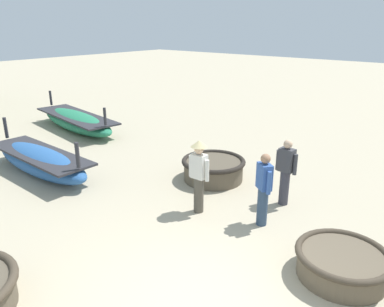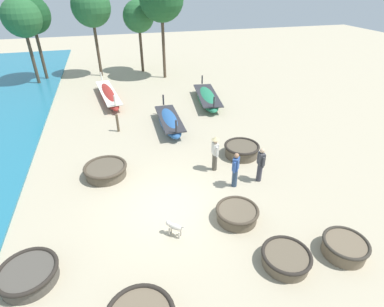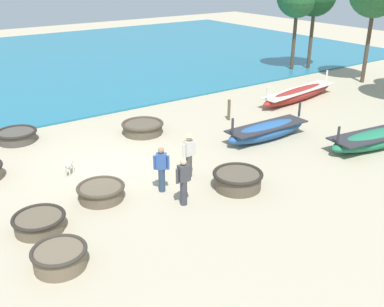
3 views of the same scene
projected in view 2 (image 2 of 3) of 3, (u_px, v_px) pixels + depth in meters
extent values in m
plane|color=tan|center=(170.00, 206.00, 11.40)|extent=(80.00, 80.00, 0.00)
cylinder|color=brown|center=(241.00, 151.00, 14.47)|extent=(1.58, 1.58, 0.52)
torus|color=#28231E|center=(242.00, 146.00, 14.34)|extent=(1.70, 1.70, 0.13)
cylinder|color=brown|center=(106.00, 171.00, 13.01)|extent=(1.72, 1.72, 0.45)
torus|color=#42382B|center=(105.00, 167.00, 12.90)|extent=(1.86, 1.86, 0.14)
cylinder|color=brown|center=(237.00, 215.00, 10.67)|extent=(1.43, 1.43, 0.43)
torus|color=#42382B|center=(237.00, 210.00, 10.56)|extent=(1.54, 1.54, 0.11)
cylinder|color=brown|center=(286.00, 259.00, 9.00)|extent=(1.39, 1.39, 0.42)
torus|color=#28231E|center=(287.00, 255.00, 8.89)|extent=(1.50, 1.50, 0.11)
cylinder|color=#4C473F|center=(29.00, 275.00, 8.51)|extent=(1.56, 1.56, 0.43)
torus|color=#28231E|center=(27.00, 271.00, 8.40)|extent=(1.69, 1.69, 0.13)
cylinder|color=brown|center=(344.00, 248.00, 9.33)|extent=(1.30, 1.30, 0.49)
torus|color=#332D26|center=(346.00, 242.00, 9.20)|extent=(1.40, 1.40, 0.10)
ellipsoid|color=#285693|center=(170.00, 122.00, 17.10)|extent=(1.14, 4.19, 0.71)
cube|color=#2D2D33|center=(169.00, 118.00, 16.99)|extent=(1.18, 3.85, 0.06)
cylinder|color=#2D2D33|center=(163.00, 100.00, 18.38)|extent=(0.10, 0.10, 0.64)
cylinder|color=#2D2D33|center=(176.00, 126.00, 15.19)|extent=(0.10, 0.10, 0.64)
ellipsoid|color=maroon|center=(109.00, 95.00, 20.92)|extent=(1.74, 6.05, 0.68)
cube|color=silver|center=(108.00, 92.00, 20.81)|extent=(1.71, 5.58, 0.06)
cylinder|color=silver|center=(101.00, 76.00, 22.79)|extent=(0.10, 0.10, 0.62)
cylinder|color=silver|center=(115.00, 100.00, 18.44)|extent=(0.10, 0.10, 0.62)
ellipsoid|color=#237551|center=(207.00, 98.00, 20.44)|extent=(1.90, 5.08, 0.69)
cube|color=#2D2D33|center=(207.00, 95.00, 20.33)|extent=(1.90, 4.69, 0.06)
cylinder|color=#2D2D33|center=(202.00, 80.00, 22.08)|extent=(0.10, 0.10, 0.62)
cylinder|color=#2D2D33|center=(214.00, 102.00, 18.19)|extent=(0.10, 0.10, 0.62)
cylinder|color=#383842|center=(259.00, 172.00, 12.61)|extent=(0.22, 0.22, 0.82)
cube|color=#3D3D42|center=(261.00, 159.00, 12.26)|extent=(0.24, 0.35, 0.54)
sphere|color=#DBB28E|center=(262.00, 151.00, 12.07)|extent=(0.20, 0.20, 0.20)
cylinder|color=#3D3D42|center=(263.00, 163.00, 12.10)|extent=(0.09, 0.09, 0.48)
cylinder|color=#3D3D42|center=(259.00, 157.00, 12.48)|extent=(0.09, 0.09, 0.48)
cylinder|color=#2D425B|center=(235.00, 178.00, 12.28)|extent=(0.22, 0.22, 0.82)
cube|color=#33569E|center=(236.00, 164.00, 11.93)|extent=(0.38, 0.40, 0.54)
sphere|color=#A37556|center=(237.00, 156.00, 11.74)|extent=(0.20, 0.20, 0.20)
cylinder|color=#33569E|center=(234.00, 168.00, 11.78)|extent=(0.09, 0.09, 0.48)
cylinder|color=#33569E|center=(237.00, 162.00, 12.14)|extent=(0.09, 0.09, 0.48)
cylinder|color=#4C473D|center=(215.00, 162.00, 13.33)|extent=(0.22, 0.22, 0.82)
cube|color=silver|center=(215.00, 149.00, 12.98)|extent=(0.23, 0.35, 0.54)
sphere|color=#DBB28E|center=(216.00, 141.00, 12.79)|extent=(0.20, 0.20, 0.20)
cylinder|color=silver|center=(213.00, 147.00, 13.19)|extent=(0.09, 0.09, 0.48)
cylinder|color=silver|center=(217.00, 152.00, 12.82)|extent=(0.09, 0.09, 0.48)
cone|color=#D1BC84|center=(216.00, 138.00, 12.72)|extent=(0.36, 0.36, 0.14)
ellipsoid|color=beige|center=(175.00, 227.00, 9.92)|extent=(0.53, 0.49, 0.22)
sphere|color=beige|center=(168.00, 223.00, 9.97)|extent=(0.18, 0.18, 0.18)
cylinder|color=beige|center=(182.00, 228.00, 9.80)|extent=(0.18, 0.16, 0.16)
cylinder|color=beige|center=(169.00, 232.00, 10.05)|extent=(0.06, 0.06, 0.28)
cylinder|color=beige|center=(171.00, 229.00, 10.16)|extent=(0.06, 0.06, 0.28)
cylinder|color=beige|center=(179.00, 235.00, 9.92)|extent=(0.06, 0.06, 0.28)
cylinder|color=beige|center=(181.00, 232.00, 10.03)|extent=(0.06, 0.06, 0.28)
cylinder|color=brown|center=(118.00, 123.00, 16.60)|extent=(0.14, 0.14, 1.01)
cylinder|color=#4C3D2D|center=(98.00, 50.00, 25.15)|extent=(0.24, 0.24, 4.37)
sphere|color=#286033|center=(91.00, 7.00, 23.49)|extent=(3.06, 3.06, 3.06)
cylinder|color=#4C3D2D|center=(41.00, 55.00, 24.24)|extent=(0.24, 0.24, 4.01)
sphere|color=#194723|center=(31.00, 15.00, 22.71)|extent=(2.81, 2.81, 2.81)
cylinder|color=#4C3D2D|center=(141.00, 50.00, 26.47)|extent=(0.24, 0.24, 3.71)
sphere|color=#286033|center=(138.00, 16.00, 25.06)|extent=(2.59, 2.59, 2.59)
cylinder|color=#4C3D2D|center=(33.00, 59.00, 23.16)|extent=(0.24, 0.24, 3.96)
sphere|color=#286033|center=(22.00, 18.00, 21.65)|extent=(2.78, 2.78, 2.78)
cylinder|color=#4C3D2D|center=(164.00, 48.00, 24.53)|extent=(0.24, 0.24, 4.86)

